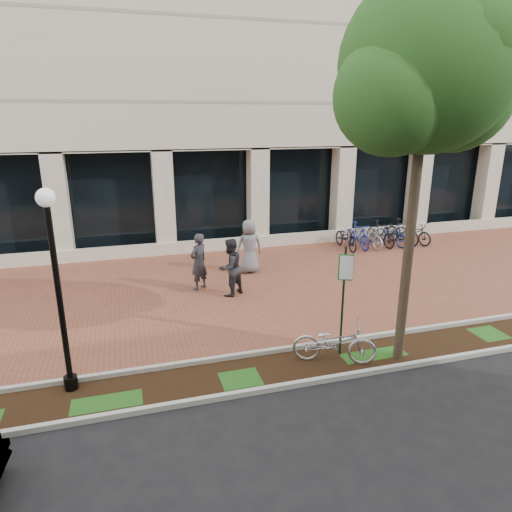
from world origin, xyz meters
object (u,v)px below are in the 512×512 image
object	(u,v)px
lamppost	(57,282)
locked_bicycle	(334,342)
pedestrian_left	(199,262)
bollard	(414,231)
street_tree	(428,77)
parking_sign	(344,289)
pedestrian_right	(249,246)
pedestrian_mid	(230,268)
bike_rack_cluster	(381,234)

from	to	relation	value
lamppost	locked_bicycle	distance (m)	6.08
pedestrian_left	bollard	bearing A→B (deg)	161.00
street_tree	pedestrian_left	size ratio (longest dim) A/B	4.34
parking_sign	locked_bicycle	size ratio (longest dim) A/B	1.41
lamppost	street_tree	distance (m)	8.35
pedestrian_left	pedestrian_right	size ratio (longest dim) A/B	0.96
parking_sign	pedestrian_mid	world-z (taller)	parking_sign
parking_sign	bollard	xyz separation A→B (m)	(8.00, 8.64, -1.24)
bollard	pedestrian_left	bearing A→B (deg)	-162.13
locked_bicycle	bike_rack_cluster	xyz separation A→B (m)	(6.30, 8.50, 0.02)
pedestrian_left	street_tree	bearing A→B (deg)	87.03
street_tree	bollard	world-z (taller)	street_tree
parking_sign	locked_bicycle	xyz separation A→B (m)	(-0.29, -0.26, -1.19)
locked_bicycle	lamppost	bearing A→B (deg)	109.01
parking_sign	lamppost	xyz separation A→B (m)	(-6.05, 0.28, 0.69)
pedestrian_left	bike_rack_cluster	xyz separation A→B (m)	(8.50, 2.99, -0.42)
locked_bicycle	bollard	size ratio (longest dim) A/B	2.15
street_tree	locked_bicycle	xyz separation A→B (m)	(-1.62, 0.19, -5.73)
bike_rack_cluster	pedestrian_right	bearing A→B (deg)	-170.30
lamppost	bollard	xyz separation A→B (m)	(14.05, 8.36, -1.94)
pedestrian_left	pedestrian_right	bearing A→B (deg)	173.23
pedestrian_right	bike_rack_cluster	bearing A→B (deg)	-167.54
street_tree	pedestrian_mid	bearing A→B (deg)	121.16
locked_bicycle	bollard	world-z (taller)	locked_bicycle
pedestrian_right	bike_rack_cluster	world-z (taller)	pedestrian_right
street_tree	pedestrian_right	world-z (taller)	street_tree
parking_sign	bike_rack_cluster	bearing A→B (deg)	78.63
street_tree	lamppost	bearing A→B (deg)	174.33
bollard	pedestrian_mid	bearing A→B (deg)	-156.57
locked_bicycle	street_tree	bearing A→B (deg)	-72.42
pedestrian_mid	parking_sign	bearing A→B (deg)	77.07
locked_bicycle	bollard	distance (m)	12.17
parking_sign	locked_bicycle	distance (m)	1.26
lamppost	street_tree	size ratio (longest dim) A/B	0.51
pedestrian_mid	bike_rack_cluster	xyz separation A→B (m)	(7.64, 3.78, -0.40)
lamppost	locked_bicycle	world-z (taller)	lamppost
lamppost	locked_bicycle	size ratio (longest dim) A/B	2.21
locked_bicycle	bike_rack_cluster	size ratio (longest dim) A/B	0.45
parking_sign	pedestrian_left	world-z (taller)	parking_sign
bike_rack_cluster	bollard	bearing A→B (deg)	5.38
pedestrian_right	bollard	xyz separation A→B (m)	(8.47, 2.21, -0.53)
pedestrian_mid	locked_bicycle	bearing A→B (deg)	72.79
pedestrian_mid	pedestrian_right	bearing A→B (deg)	-153.80
parking_sign	pedestrian_right	xyz separation A→B (m)	(-0.47, 6.43, -0.71)
pedestrian_left	pedestrian_right	world-z (taller)	pedestrian_right
bollard	bike_rack_cluster	world-z (taller)	bike_rack_cluster
parking_sign	pedestrian_mid	xyz separation A→B (m)	(-1.64, 4.46, -0.77)
pedestrian_mid	bollard	bearing A→B (deg)	170.31
bollard	lamppost	bearing A→B (deg)	-149.26
pedestrian_left	pedestrian_mid	bearing A→B (deg)	100.56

